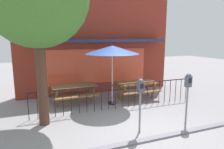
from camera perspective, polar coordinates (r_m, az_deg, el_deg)
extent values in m
plane|color=gray|center=(6.45, 8.32, -14.62)|extent=(40.00, 40.00, 0.00)
cube|color=#47211E|center=(10.45, -4.07, -4.73)|extent=(7.78, 0.54, 0.01)
cube|color=maroon|center=(10.09, -4.24, 8.39)|extent=(7.78, 0.50, 4.74)
cube|color=#E54C2D|center=(9.93, -3.73, 2.44)|extent=(5.06, 0.02, 1.70)
cube|color=navy|center=(9.50, -3.17, 9.70)|extent=(6.61, 0.73, 0.12)
cube|color=black|center=(7.66, 1.99, -2.97)|extent=(6.53, 0.04, 0.04)
cylinder|color=black|center=(7.22, -22.95, -8.55)|extent=(0.02, 0.02, 0.95)
cylinder|color=black|center=(7.21, -20.68, -8.42)|extent=(0.02, 0.02, 0.95)
cylinder|color=black|center=(7.21, -18.40, -8.27)|extent=(0.02, 0.02, 0.95)
cylinder|color=black|center=(7.23, -16.13, -8.10)|extent=(0.02, 0.02, 0.95)
cylinder|color=black|center=(7.25, -13.88, -7.93)|extent=(0.02, 0.02, 0.95)
cylinder|color=black|center=(7.29, -11.65, -7.75)|extent=(0.02, 0.02, 0.95)
cylinder|color=black|center=(7.34, -9.44, -7.55)|extent=(0.02, 0.02, 0.95)
cylinder|color=black|center=(7.40, -7.27, -7.35)|extent=(0.02, 0.02, 0.95)
cylinder|color=black|center=(7.46, -5.13, -7.14)|extent=(0.02, 0.02, 0.95)
cylinder|color=black|center=(7.54, -3.04, -6.93)|extent=(0.02, 0.02, 0.95)
cylinder|color=black|center=(7.63, -1.00, -6.71)|extent=(0.02, 0.02, 0.95)
cylinder|color=black|center=(7.73, 1.00, -6.49)|extent=(0.02, 0.02, 0.95)
cylinder|color=black|center=(7.83, 2.93, -6.26)|extent=(0.02, 0.02, 0.95)
cylinder|color=black|center=(7.95, 4.82, -6.04)|extent=(0.02, 0.02, 0.95)
cylinder|color=black|center=(8.07, 6.64, -5.82)|extent=(0.02, 0.02, 0.95)
cylinder|color=black|center=(8.20, 8.41, -5.59)|extent=(0.02, 0.02, 0.95)
cylinder|color=black|center=(8.34, 10.12, -5.37)|extent=(0.02, 0.02, 0.95)
cylinder|color=black|center=(8.49, 11.77, -5.16)|extent=(0.02, 0.02, 0.95)
cylinder|color=black|center=(8.64, 13.36, -4.94)|extent=(0.02, 0.02, 0.95)
cylinder|color=black|center=(8.80, 14.90, -4.73)|extent=(0.02, 0.02, 0.95)
cylinder|color=black|center=(8.97, 16.37, -4.53)|extent=(0.02, 0.02, 0.95)
cylinder|color=black|center=(9.14, 17.80, -4.33)|extent=(0.02, 0.02, 0.95)
cylinder|color=black|center=(9.32, 19.17, -4.13)|extent=(0.02, 0.02, 0.95)
cylinder|color=black|center=(9.50, 20.48, -3.94)|extent=(0.02, 0.02, 0.95)
cube|color=olive|center=(8.44, -10.82, -3.36)|extent=(1.82, 0.80, 0.07)
cube|color=olive|center=(7.99, -9.94, -6.33)|extent=(1.81, 0.30, 0.05)
cube|color=olive|center=(9.03, -11.46, -4.43)|extent=(1.81, 0.30, 0.05)
cube|color=brown|center=(8.16, -15.44, -6.72)|extent=(0.08, 0.35, 0.78)
cube|color=brown|center=(8.69, -15.90, -5.69)|extent=(0.08, 0.35, 0.78)
cube|color=brown|center=(8.44, -5.41, -5.81)|extent=(0.08, 0.35, 0.78)
cube|color=brown|center=(8.96, -6.46, -4.88)|extent=(0.08, 0.35, 0.78)
cube|color=brown|center=(9.03, 7.02, -2.34)|extent=(1.81, 0.79, 0.07)
cube|color=#935938|center=(8.64, 8.64, -5.03)|extent=(1.80, 0.29, 0.05)
cube|color=olive|center=(9.58, 5.48, -3.42)|extent=(1.80, 0.29, 0.05)
cube|color=brown|center=(8.57, 3.40, -5.53)|extent=(0.07, 0.35, 0.78)
cube|color=brown|center=(9.07, 1.99, -4.63)|extent=(0.07, 0.35, 0.78)
cube|color=brown|center=(9.24, 11.85, -4.56)|extent=(0.07, 0.35, 0.78)
cube|color=brown|center=(9.71, 10.10, -3.78)|extent=(0.07, 0.35, 0.78)
cylinder|color=black|center=(8.44, 0.07, -8.23)|extent=(0.36, 0.36, 0.05)
cylinder|color=beige|center=(8.14, 0.07, -0.42)|extent=(0.04, 0.04, 2.38)
cone|color=#3055AD|center=(8.01, 0.07, 7.16)|extent=(2.19, 2.19, 0.33)
cylinder|color=slate|center=(6.76, 20.65, -8.42)|extent=(0.06, 0.06, 1.23)
cube|color=#4A5057|center=(6.56, 21.08, -1.91)|extent=(0.18, 0.14, 0.34)
sphere|color=#424357|center=(6.53, 21.18, -0.46)|extent=(0.17, 0.17, 0.17)
cube|color=black|center=(6.50, 21.54, -1.69)|extent=(0.11, 0.01, 0.15)
cylinder|color=slate|center=(5.85, 8.01, -10.84)|extent=(0.06, 0.06, 1.22)
cube|color=#43454E|center=(5.62, 8.21, -3.59)|extent=(0.18, 0.14, 0.30)
sphere|color=#464349|center=(5.59, 8.25, -2.07)|extent=(0.17, 0.17, 0.17)
cube|color=black|center=(5.55, 8.59, -3.39)|extent=(0.11, 0.01, 0.13)
cylinder|color=#4E3122|center=(6.47, -19.55, -0.61)|extent=(0.32, 0.32, 3.10)
cube|color=gray|center=(5.84, 12.38, -17.59)|extent=(10.89, 0.20, 0.11)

